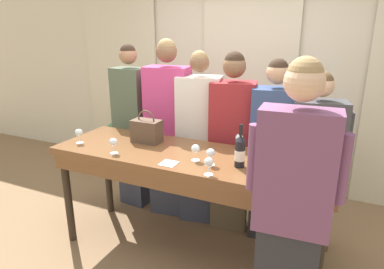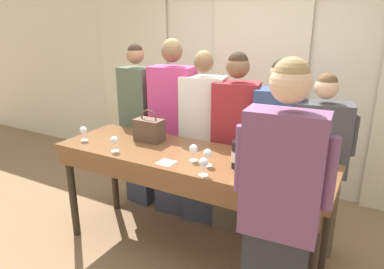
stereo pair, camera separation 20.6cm
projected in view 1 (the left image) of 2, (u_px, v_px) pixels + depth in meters
name	position (u px, v px, depth m)	size (l,w,h in m)	color
ground_plane	(189.00, 252.00, 3.16)	(18.00, 18.00, 0.00)	#846647
wall_back	(249.00, 75.00, 4.27)	(12.00, 0.06, 2.80)	beige
curtain_panel_left	(121.00, 72.00, 4.99)	(1.17, 0.03, 2.69)	beige
curtain_panel_center	(247.00, 80.00, 4.23)	(1.17, 0.03, 2.69)	beige
tasting_bar	(187.00, 166.00, 2.88)	(2.37, 0.74, 0.97)	brown
wine_bottle	(240.00, 151.00, 2.57)	(0.08, 0.08, 0.34)	black
handbag	(147.00, 131.00, 3.13)	(0.26, 0.15, 0.30)	brown
wine_glass_front_left	(209.00, 163.00, 2.44)	(0.07, 0.07, 0.13)	white
wine_glass_front_mid	(309.00, 169.00, 2.33)	(0.07, 0.07, 0.13)	white
wine_glass_front_right	(211.00, 154.00, 2.61)	(0.07, 0.07, 0.13)	white
wine_glass_center_left	(239.00, 138.00, 2.96)	(0.07, 0.07, 0.13)	white
wine_glass_center_mid	(196.00, 149.00, 2.70)	(0.07, 0.07, 0.13)	white
wine_glass_center_right	(302.00, 156.00, 2.55)	(0.07, 0.07, 0.13)	white
wine_glass_back_left	(260.00, 146.00, 2.78)	(0.07, 0.07, 0.13)	white
wine_glass_back_mid	(79.00, 133.00, 3.10)	(0.07, 0.07, 0.13)	white
wine_glass_back_right	(286.00, 173.00, 2.26)	(0.07, 0.07, 0.13)	white
wine_glass_near_host	(113.00, 143.00, 2.85)	(0.07, 0.07, 0.13)	white
wine_glass_by_bottle	(325.00, 157.00, 2.55)	(0.07, 0.07, 0.13)	white
wine_glass_by_handbag	(138.00, 126.00, 3.32)	(0.07, 0.07, 0.13)	white
napkin	(169.00, 163.00, 2.66)	(0.13, 0.13, 0.00)	white
guest_olive_jacket	(132.00, 126.00, 3.77)	(0.49, 0.27, 1.81)	#383D51
guest_pink_top	(168.00, 129.00, 3.58)	(0.56, 0.32, 1.88)	#383D51
guest_cream_sweater	(199.00, 139.00, 3.46)	(0.54, 0.35, 1.77)	#383D51
guest_striped_shirt	(231.00, 143.00, 3.32)	(0.53, 0.35, 1.77)	brown
guest_navy_coat	(272.00, 152.00, 3.17)	(0.52, 0.34, 1.73)	#28282D
guest_beige_cap	(314.00, 164.00, 3.04)	(0.57, 0.35, 1.64)	brown
host_pouring	(291.00, 215.00, 1.93)	(0.53, 0.23, 1.86)	#28282D
potted_plant	(116.00, 143.00, 5.05)	(0.29, 0.29, 0.65)	#4C4C51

